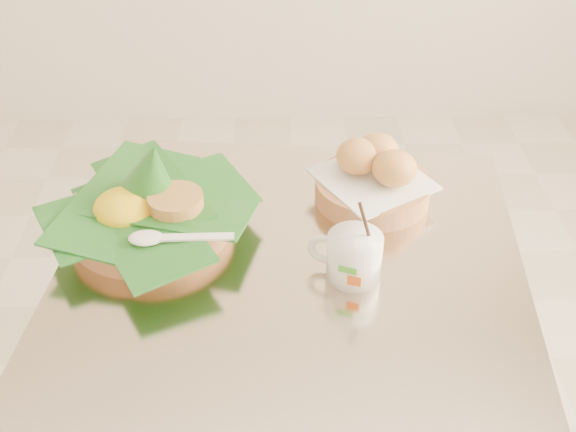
{
  "coord_description": "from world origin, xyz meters",
  "views": [
    {
      "loc": [
        0.17,
        -0.87,
        1.45
      ],
      "look_at": [
        0.18,
        -0.01,
        0.82
      ],
      "focal_mm": 45.0,
      "sensor_mm": 36.0,
      "label": 1
    }
  ],
  "objects_px": {
    "rice_basket": "(149,206)",
    "coffee_mug": "(353,255)",
    "cafe_table": "(291,365)",
    "bread_basket": "(374,177)"
  },
  "relations": [
    {
      "from": "rice_basket",
      "to": "coffee_mug",
      "type": "xyz_separation_m",
      "value": [
        0.31,
        -0.12,
        -0.01
      ]
    },
    {
      "from": "rice_basket",
      "to": "cafe_table",
      "type": "bearing_deg",
      "value": -23.81
    },
    {
      "from": "cafe_table",
      "to": "bread_basket",
      "type": "xyz_separation_m",
      "value": [
        0.14,
        0.18,
        0.26
      ]
    },
    {
      "from": "bread_basket",
      "to": "coffee_mug",
      "type": "bearing_deg",
      "value": -104.88
    },
    {
      "from": "cafe_table",
      "to": "bread_basket",
      "type": "distance_m",
      "value": 0.35
    },
    {
      "from": "cafe_table",
      "to": "rice_basket",
      "type": "relative_size",
      "value": 2.35
    },
    {
      "from": "rice_basket",
      "to": "bread_basket",
      "type": "distance_m",
      "value": 0.37
    },
    {
      "from": "bread_basket",
      "to": "rice_basket",
      "type": "bearing_deg",
      "value": -167.55
    },
    {
      "from": "bread_basket",
      "to": "coffee_mug",
      "type": "xyz_separation_m",
      "value": [
        -0.05,
        -0.2,
        -0.0
      ]
    },
    {
      "from": "coffee_mug",
      "to": "bread_basket",
      "type": "bearing_deg",
      "value": 75.12
    }
  ]
}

